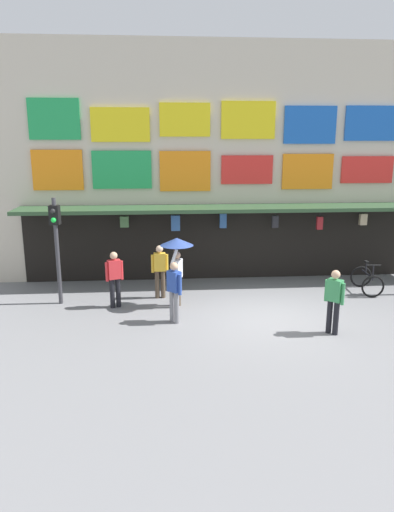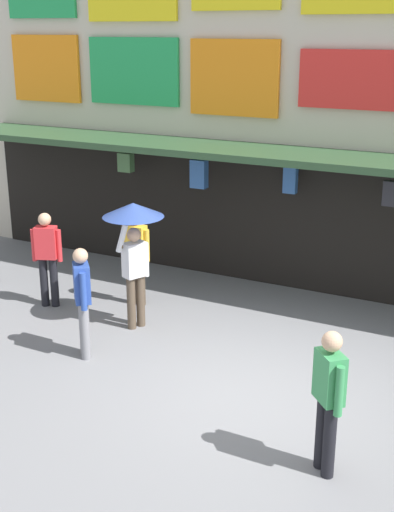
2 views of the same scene
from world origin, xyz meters
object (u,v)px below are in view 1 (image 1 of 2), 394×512
Objects in this scene: traffic_light_near at (56,234)px; bicycle_parked at (367,280)px; pedestrian_in_white at (160,269)px; pedestrian_in_yellow at (174,289)px; pedestrian_with_umbrella at (177,253)px; pedestrian_in_red at (115,276)px; pedestrian_in_black at (334,298)px.

bicycle_parked is at bearing 2.06° from traffic_light_near.
traffic_light_near reaches higher than pedestrian_in_white.
bicycle_parked is 0.72× the size of pedestrian_in_white.
traffic_light_near is at bearing 152.45° from pedestrian_in_yellow.
pedestrian_with_umbrella is at bearing -171.84° from bicycle_parked.
traffic_light_near is at bearing -174.35° from pedestrian_in_white.
pedestrian_with_umbrella is (-6.17, -0.88, 1.25)m from bicycle_parked.
pedestrian_in_yellow is 1.00× the size of pedestrian_in_white.
pedestrian_in_red is at bearing -15.33° from traffic_light_near.
pedestrian_in_white is (1.32, 0.76, 0.00)m from pedestrian_in_red.
pedestrian_in_yellow is at bearing -161.39° from bicycle_parked.
pedestrian_in_white is at bearing 5.65° from traffic_light_near.
traffic_light_near reaches higher than pedestrian_in_black.
pedestrian_in_red and pedestrian_in_yellow have the same top height.
pedestrian_in_red is 1.00× the size of pedestrian_in_yellow.
pedestrian_in_yellow is at bearing -95.52° from pedestrian_with_umbrella.
pedestrian_in_black is at bearing -30.93° from pedestrian_with_umbrella.
traffic_light_near is 7.99m from pedestrian_in_black.
bicycle_parked is 3.98m from pedestrian_in_black.
pedestrian_in_red is 1.00× the size of pedestrian_in_white.
pedestrian_in_red is (-5.68, 2.39, 0.00)m from pedestrian_in_black.
pedestrian_in_red and pedestrian_in_white have the same top height.
pedestrian_in_yellow is at bearing 164.80° from pedestrian_in_black.
pedestrian_with_umbrella is (-3.86, 2.31, 0.69)m from pedestrian_in_black.
pedestrian_in_black is 1.00× the size of pedestrian_in_red.
pedestrian_in_black is (7.37, -2.85, -1.19)m from traffic_light_near.
pedestrian_in_black is 4.12m from pedestrian_in_yellow.
pedestrian_in_black is 1.00× the size of pedestrian_in_yellow.
pedestrian_in_white reaches higher than bicycle_parked.
traffic_light_near is 1.90× the size of pedestrian_in_black.
pedestrian_with_umbrella is at bearing 84.48° from pedestrian_in_yellow.
traffic_light_near is 3.25m from pedestrian_in_white.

